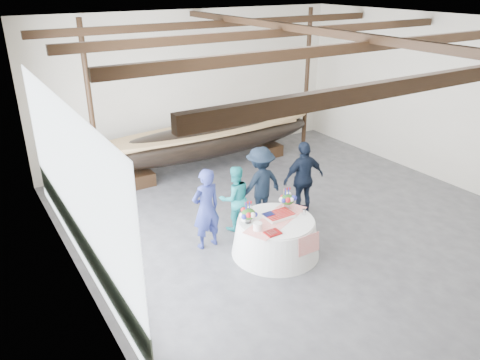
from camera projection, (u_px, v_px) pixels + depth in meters
floor at (316, 232)px, 10.68m from camera, size 10.00×12.00×0.01m
wall_back at (193, 86)px, 14.43m from camera, size 10.00×0.02×4.50m
wall_left at (81, 193)px, 7.35m from camera, size 0.02×12.00×4.50m
wall_right at (468, 106)px, 12.22m from camera, size 0.02×12.00×4.50m
ceiling at (331, 26)px, 8.88m from camera, size 10.00×12.00×0.01m
pavilion_structure at (303, 48)px, 9.71m from camera, size 9.80×11.76×4.50m
open_bay at (73, 194)px, 8.32m from camera, size 0.03×7.00×3.20m
longboat_display at (208, 140)px, 13.93m from camera, size 7.35×1.47×1.38m
banquet_table at (276, 236)px, 9.75m from camera, size 1.84×1.84×0.79m
tabletop_items at (269, 211)px, 9.64m from camera, size 1.78×1.18×0.40m
guest_woman_blue at (206, 209)px, 9.80m from camera, size 0.69×0.48×1.80m
guest_woman_teal at (235, 198)px, 10.57m from camera, size 0.82×0.68×1.54m
guest_man_left at (260, 184)px, 10.93m from camera, size 1.22×0.76×1.82m
guest_man_right at (304, 178)px, 11.19m from camera, size 1.13×0.57×1.86m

